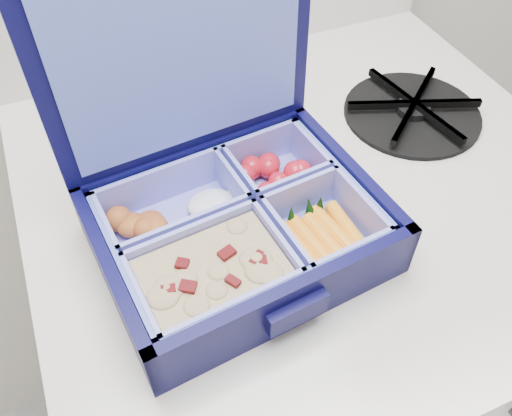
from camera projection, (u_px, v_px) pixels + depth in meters
name	position (u px, v px, depth m)	size (l,w,h in m)	color
stove	(286.00, 355.00, 0.94)	(0.61, 0.61, 0.91)	silver
bento_box	(239.00, 229.00, 0.50)	(0.25, 0.20, 0.06)	#080735
burner_grate	(413.00, 107.00, 0.65)	(0.17, 0.17, 0.02)	black
burner_grate_rear	(144.00, 77.00, 0.70)	(0.17, 0.17, 0.02)	black
fork	(237.00, 144.00, 0.62)	(0.03, 0.20, 0.01)	silver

